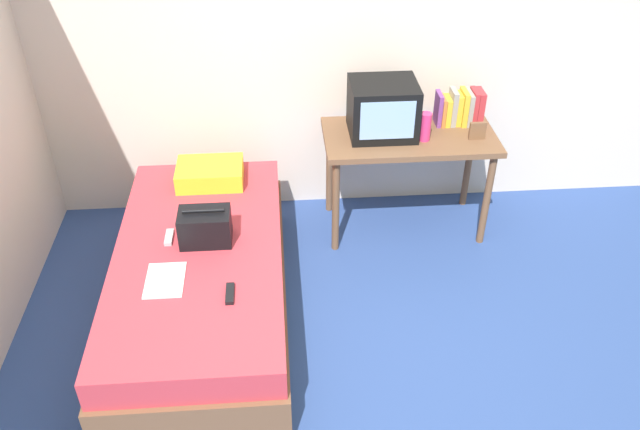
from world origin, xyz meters
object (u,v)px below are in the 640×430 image
tv (383,109)px  pillow (210,173)px  remote_dark (230,294)px  picture_frame (478,131)px  bed (202,282)px  desk (409,147)px  handbag (205,227)px  water_bottle (425,127)px  book_row (460,108)px  magazine (165,280)px  remote_silver (169,237)px

tv → pillow: size_ratio=1.01×
remote_dark → pillow: bearing=98.4°
picture_frame → pillow: 1.80m
bed → remote_dark: (0.20, -0.41, 0.27)m
desk → tv: tv is taller
desk → handbag: size_ratio=3.87×
desk → pillow: (-1.35, -0.09, -0.09)m
pillow → bed: bearing=-92.7°
desk → remote_dark: bearing=-133.8°
pillow → handbag: handbag is taller
pillow → tv: bearing=6.2°
desk → handbag: desk is taller
desk → water_bottle: bearing=-45.5°
desk → remote_dark: size_ratio=7.44×
desk → book_row: bearing=20.8°
bed → magazine: size_ratio=6.90×
pillow → handbag: (0.01, -0.65, 0.04)m
bed → handbag: (0.05, 0.08, 0.36)m
tv → magazine: (-1.35, -1.12, -0.43)m
water_bottle → handbag: (-1.42, -0.66, -0.25)m
remote_silver → handbag: bearing=-8.6°
remote_dark → remote_silver: size_ratio=1.08×
remote_dark → remote_silver: bearing=125.9°
bed → remote_dark: size_ratio=12.82×
bed → desk: size_ratio=1.72×
desk → remote_silver: bearing=-155.5°
picture_frame → magazine: picture_frame is taller
remote_silver → desk: bearing=24.5°
desk → remote_silver: (-1.56, -0.71, -0.14)m
picture_frame → magazine: size_ratio=0.42×
handbag → remote_dark: handbag is taller
bed → remote_dark: 0.53m
bed → pillow: pillow is taller
desk → magazine: 1.89m
magazine → remote_dark: 0.39m
water_bottle → handbag: 1.58m
book_row → remote_dark: (-1.55, -1.37, -0.36)m
book_row → handbag: size_ratio=1.05×
tv → remote_dark: bearing=-128.1°
magazine → remote_silver: bearing=92.8°
picture_frame → remote_dark: picture_frame is taller
tv → magazine: bearing=-140.3°
pillow → magazine: size_ratio=1.51×
desk → picture_frame: picture_frame is taller
desk → tv: 0.34m
pillow → desk: bearing=3.9°
picture_frame → remote_dark: 2.00m
tv → pillow: tv is taller
picture_frame → remote_silver: 2.10m
bed → pillow: bearing=87.3°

